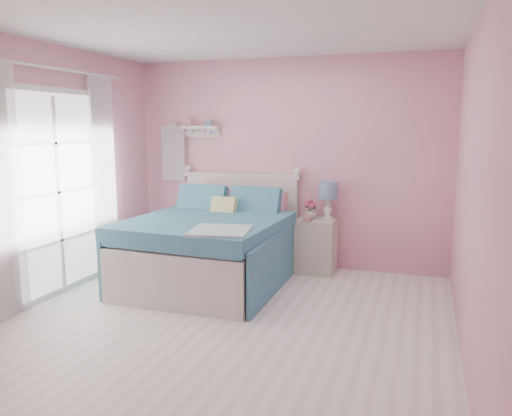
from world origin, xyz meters
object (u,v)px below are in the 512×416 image
Objects in this scene: nightstand at (316,246)px; bed at (212,248)px; table_lamp at (328,193)px; vase at (310,213)px; teacup at (307,218)px.

bed is at bearing -143.70° from nightstand.
bed reaches higher than table_lamp.
table_lamp is (1.16, 0.85, 0.57)m from bed.
bed is at bearing -143.92° from table_lamp.
vase is (-0.08, -0.01, 0.40)m from nightstand.
bed is at bearing -148.21° from teacup.
nightstand is 6.35× the size of teacup.
nightstand is (1.04, 0.77, -0.07)m from bed.
teacup is (-0.20, -0.25, -0.28)m from table_lamp.
vase is 0.17m from teacup.
nightstand is 0.41m from vase.
teacup is (-0.09, -0.17, 0.37)m from nightstand.
vase reaches higher than nightstand.
table_lamp is 0.33m from vase.
bed is at bearing -141.72° from vase.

